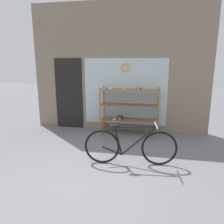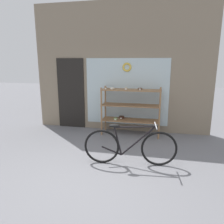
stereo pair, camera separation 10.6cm
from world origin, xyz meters
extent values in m
plane|color=slate|center=(0.00, 0.00, 0.00)|extent=(30.00, 30.00, 0.00)
cube|color=gray|center=(0.00, 3.02, 1.81)|extent=(5.10, 0.08, 3.63)
cube|color=silver|center=(0.20, 2.97, 1.15)|extent=(2.38, 0.02, 1.90)
cube|color=black|center=(-1.51, 2.96, 1.05)|extent=(0.84, 0.03, 2.10)
torus|color=gold|center=(0.20, 2.95, 1.85)|extent=(0.26, 0.06, 0.26)
cylinder|color=#8E6642|center=(-0.41, 2.40, 0.66)|extent=(0.04, 0.04, 1.33)
cylinder|color=#8E6642|center=(1.15, 2.40, 0.66)|extent=(0.04, 0.04, 1.33)
cylinder|color=#8E6642|center=(-0.41, 2.85, 0.66)|extent=(0.04, 0.04, 1.33)
cylinder|color=#8E6642|center=(1.15, 2.85, 0.66)|extent=(0.04, 0.04, 1.33)
cube|color=#8E6642|center=(0.37, 2.63, 0.41)|extent=(1.60, 0.50, 0.02)
cube|color=#8E6642|center=(0.37, 2.63, 0.84)|extent=(1.60, 0.50, 0.02)
cube|color=#8E6642|center=(0.37, 2.63, 1.26)|extent=(1.60, 0.50, 0.02)
torus|color=#4C2D1E|center=(0.61, 2.68, 1.29)|extent=(0.13, 0.13, 0.05)
cube|color=white|center=(0.61, 2.61, 1.28)|extent=(0.05, 0.00, 0.04)
cylinder|color=#7A995B|center=(-0.04, 2.56, 0.45)|extent=(0.11, 0.11, 0.05)
cube|color=white|center=(-0.04, 2.50, 0.44)|extent=(0.05, 0.00, 0.04)
ellipsoid|color=#AD7F4C|center=(0.23, 2.65, 1.29)|extent=(0.07, 0.06, 0.05)
cube|color=white|center=(0.23, 2.61, 1.28)|extent=(0.05, 0.00, 0.04)
torus|color=beige|center=(-0.15, 2.63, 1.29)|extent=(0.13, 0.13, 0.04)
cube|color=white|center=(-0.15, 2.56, 1.28)|extent=(0.05, 0.00, 0.04)
cylinder|color=#422619|center=(0.10, 2.74, 0.45)|extent=(0.15, 0.15, 0.06)
cube|color=white|center=(0.10, 2.66, 0.44)|extent=(0.05, 0.00, 0.04)
ellipsoid|color=brown|center=(-0.32, 2.61, 1.29)|extent=(0.08, 0.07, 0.05)
cube|color=white|center=(-0.32, 2.56, 1.28)|extent=(0.05, 0.00, 0.04)
torus|color=black|center=(0.05, 0.73, 0.35)|extent=(0.71, 0.12, 0.70)
torus|color=black|center=(1.17, 0.86, 0.35)|extent=(0.71, 0.12, 0.70)
cylinder|color=black|center=(0.76, 0.81, 0.50)|extent=(0.67, 0.11, 0.63)
cylinder|color=black|center=(0.69, 0.80, 0.78)|extent=(0.79, 0.12, 0.07)
cylinder|color=black|center=(0.37, 0.76, 0.48)|extent=(0.17, 0.05, 0.58)
cylinder|color=black|center=(0.24, 0.75, 0.27)|extent=(0.41, 0.08, 0.19)
ellipsoid|color=black|center=(0.30, 0.76, 0.79)|extent=(0.23, 0.11, 0.06)
cylinder|color=#B2B2B7|center=(1.08, 0.85, 0.82)|extent=(0.08, 0.46, 0.02)
camera|label=1|loc=(1.02, -3.24, 2.02)|focal=35.00mm
camera|label=2|loc=(1.12, -3.22, 2.02)|focal=35.00mm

